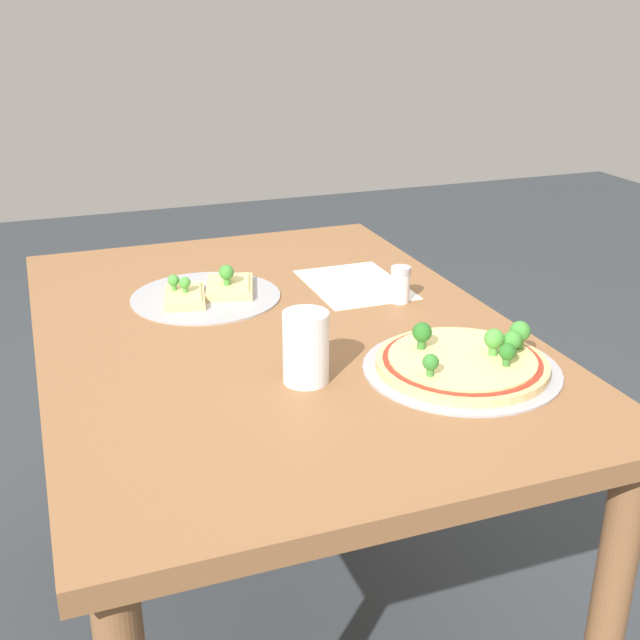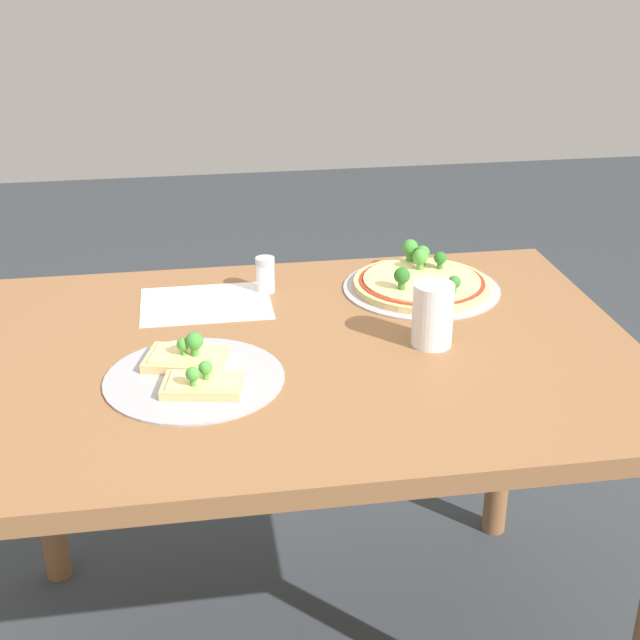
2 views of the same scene
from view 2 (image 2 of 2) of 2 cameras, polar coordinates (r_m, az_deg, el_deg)
dining_table at (r=1.68m, az=-1.14°, el=-4.85°), size 1.24×0.87×0.77m
pizza_tray_whole at (r=1.89m, az=6.51°, el=2.43°), size 0.33×0.33×0.07m
pizza_tray_slice at (r=1.54m, az=-8.09°, el=-3.32°), size 0.31×0.31×0.07m
drinking_cup at (r=1.63m, az=7.22°, el=0.34°), size 0.07×0.07×0.12m
condiment_shaker at (r=1.86m, az=-3.52°, el=2.93°), size 0.04×0.04×0.07m
paper_menu at (r=1.83m, az=-7.31°, el=1.06°), size 0.26×0.20×0.00m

